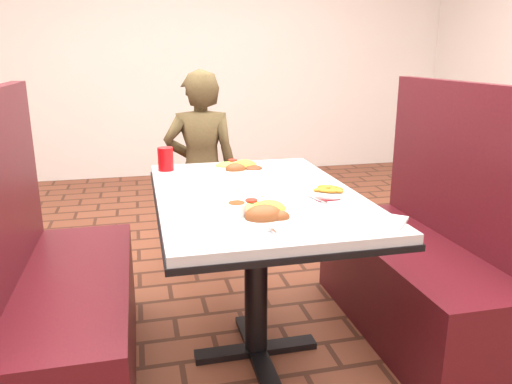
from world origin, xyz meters
TOP-DOWN VIEW (x-y plane):
  - dining_table at (0.00, 0.00)m, footprint 0.81×1.21m
  - booth_bench_left at (-0.80, 0.00)m, footprint 0.47×1.20m
  - booth_bench_right at (0.80, 0.00)m, footprint 0.47×1.20m
  - diner_person at (-0.09, 1.03)m, footprint 0.47×0.34m
  - near_dinner_plate at (-0.06, -0.32)m, footprint 0.30×0.30m
  - far_dinner_plate at (0.01, 0.39)m, footprint 0.29×0.29m
  - plantain_plate at (0.28, -0.09)m, footprint 0.18×0.18m
  - maroon_napkin at (0.24, -0.15)m, footprint 0.10×0.10m
  - spoon_utensil at (0.20, -0.17)m, footprint 0.04×0.13m
  - red_tumbler at (-0.33, 0.48)m, footprint 0.07×0.07m
  - paper_napkin at (0.30, -0.45)m, footprint 0.25×0.24m
  - knife_utensil at (-0.10, -0.35)m, footprint 0.05×0.17m
  - fork_utensil at (-0.07, -0.43)m, footprint 0.03×0.17m
  - lettuce_shreds at (0.04, 0.06)m, footprint 0.28×0.32m

SIDE VIEW (x-z plane):
  - booth_bench_left at x=-0.80m, z-range -0.26..0.92m
  - booth_bench_right at x=0.80m, z-range -0.26..0.92m
  - diner_person at x=-0.09m, z-range 0.00..1.21m
  - dining_table at x=0.00m, z-range 0.28..1.03m
  - lettuce_shreds at x=0.04m, z-range 0.75..0.75m
  - maroon_napkin at x=0.24m, z-range 0.75..0.75m
  - spoon_utensil at x=0.20m, z-range 0.75..0.76m
  - paper_napkin at x=0.30m, z-range 0.75..0.76m
  - knife_utensil at x=-0.10m, z-range 0.76..0.76m
  - fork_utensil at x=-0.07m, z-range 0.76..0.76m
  - plantain_plate at x=0.28m, z-range 0.75..0.78m
  - far_dinner_plate at x=0.01m, z-range 0.74..0.81m
  - near_dinner_plate at x=-0.06m, z-range 0.74..0.83m
  - red_tumbler at x=-0.33m, z-range 0.75..0.86m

